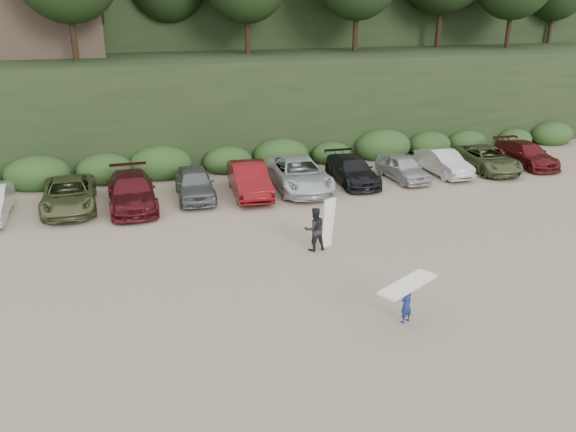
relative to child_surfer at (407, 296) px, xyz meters
name	(u,v)px	position (x,y,z in m)	size (l,w,h in m)	color
ground	(365,272)	(0.34, 3.51, -0.90)	(120.00, 120.00, 0.00)	tan
parked_cars	(270,178)	(-0.33, 13.59, -0.16)	(33.65, 5.86, 1.61)	#AEAEB3
child_surfer	(407,296)	(0.00, 0.00, 0.00)	(2.24, 1.54, 1.32)	navy
adult_surfer	(316,229)	(-0.70, 5.90, 0.00)	(1.33, 0.71, 2.07)	black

